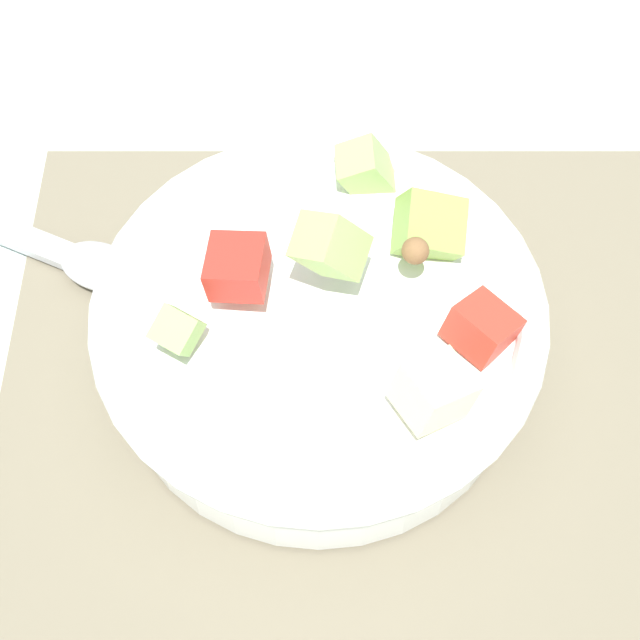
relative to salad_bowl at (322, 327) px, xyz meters
The scene contains 4 objects.
ground_plane 0.05m from the salad_bowl, 34.45° to the right, with size 2.40×2.40×0.00m, color silver.
placemat 0.05m from the salad_bowl, 34.45° to the right, with size 0.43×0.37×0.01m, color #756B56.
salad_bowl is the anchor object (origin of this frame).
serving_spoon 0.20m from the salad_bowl, 155.41° to the left, with size 0.19×0.11×0.01m.
Camera 1 is at (-0.02, -0.29, 0.54)m, focal length 54.91 mm.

